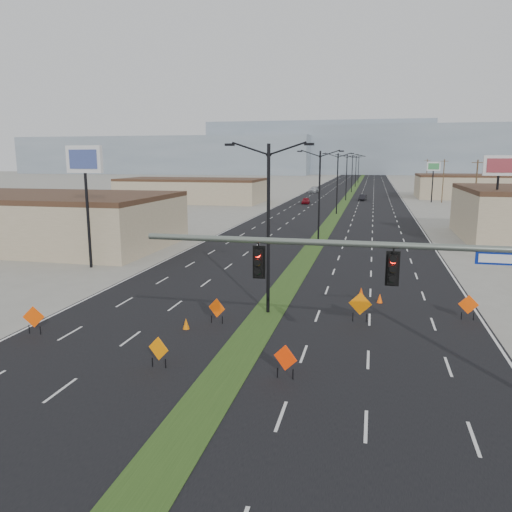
% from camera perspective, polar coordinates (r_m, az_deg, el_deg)
% --- Properties ---
extents(ground, '(600.00, 600.00, 0.00)m').
position_cam_1_polar(ground, '(19.63, -6.15, -16.83)').
color(ground, gray).
rests_on(ground, ground).
extents(road_surface, '(25.00, 400.00, 0.02)m').
position_cam_1_polar(road_surface, '(116.84, 10.32, 6.41)').
color(road_surface, black).
rests_on(road_surface, ground).
extents(median_strip, '(2.00, 400.00, 0.04)m').
position_cam_1_polar(median_strip, '(116.84, 10.32, 6.41)').
color(median_strip, '#264318').
rests_on(median_strip, ground).
extents(building_sw_far, '(30.00, 14.00, 4.50)m').
position_cam_1_polar(building_sw_far, '(108.40, -7.37, 7.34)').
color(building_sw_far, tan).
rests_on(building_sw_far, ground).
extents(mesa_west, '(180.00, 50.00, 22.00)m').
position_cam_1_polar(mesa_west, '(321.97, -10.03, 11.25)').
color(mesa_west, gray).
rests_on(mesa_west, ground).
extents(mesa_center, '(220.00, 50.00, 28.00)m').
position_cam_1_polar(mesa_center, '(318.20, 19.74, 11.33)').
color(mesa_center, gray).
rests_on(mesa_center, ground).
extents(mesa_backdrop, '(140.00, 50.00, 32.00)m').
position_cam_1_polar(mesa_backdrop, '(338.31, 7.26, 12.16)').
color(mesa_backdrop, gray).
rests_on(mesa_backdrop, ground).
extents(signal_mast, '(16.30, 0.60, 8.00)m').
position_cam_1_polar(signal_mast, '(19.03, 20.88, -2.96)').
color(signal_mast, slate).
rests_on(signal_mast, ground).
extents(streetlight_0, '(5.15, 0.24, 10.02)m').
position_cam_1_polar(streetlight_0, '(29.18, 1.42, 3.70)').
color(streetlight_0, black).
rests_on(streetlight_0, ground).
extents(streetlight_1, '(5.15, 0.24, 10.02)m').
position_cam_1_polar(streetlight_1, '(56.76, 7.25, 7.21)').
color(streetlight_1, black).
rests_on(streetlight_1, ground).
extents(streetlight_2, '(5.15, 0.24, 10.02)m').
position_cam_1_polar(streetlight_2, '(84.62, 9.28, 8.41)').
color(streetlight_2, black).
rests_on(streetlight_2, ground).
extents(streetlight_3, '(5.15, 0.24, 10.02)m').
position_cam_1_polar(streetlight_3, '(112.54, 10.30, 9.00)').
color(streetlight_3, black).
rests_on(streetlight_3, ground).
extents(streetlight_4, '(5.15, 0.24, 10.02)m').
position_cam_1_polar(streetlight_4, '(140.50, 10.92, 9.36)').
color(streetlight_4, black).
rests_on(streetlight_4, ground).
extents(streetlight_5, '(5.15, 0.24, 10.02)m').
position_cam_1_polar(streetlight_5, '(168.47, 11.34, 9.60)').
color(streetlight_5, black).
rests_on(streetlight_5, ground).
extents(streetlight_6, '(5.15, 0.24, 10.02)m').
position_cam_1_polar(streetlight_6, '(196.45, 11.63, 9.77)').
color(streetlight_6, black).
rests_on(streetlight_6, ground).
extents(utility_pole_1, '(1.60, 0.20, 9.00)m').
position_cam_1_polar(utility_pole_1, '(77.75, 23.79, 6.84)').
color(utility_pole_1, '#4C3823').
rests_on(utility_pole_1, ground).
extents(utility_pole_2, '(1.60, 0.20, 9.00)m').
position_cam_1_polar(utility_pole_2, '(112.31, 20.60, 8.10)').
color(utility_pole_2, '#4C3823').
rests_on(utility_pole_2, ground).
extents(utility_pole_3, '(1.60, 0.20, 9.00)m').
position_cam_1_polar(utility_pole_3, '(147.07, 18.91, 8.75)').
color(utility_pole_3, '#4C3823').
rests_on(utility_pole_3, ground).
extents(car_left, '(1.65, 3.81, 1.28)m').
position_cam_1_polar(car_left, '(103.36, 5.70, 6.30)').
color(car_left, maroon).
rests_on(car_left, ground).
extents(car_mid, '(1.79, 4.04, 1.29)m').
position_cam_1_polar(car_mid, '(113.72, 12.10, 6.55)').
color(car_mid, black).
rests_on(car_mid, ground).
extents(car_far, '(2.65, 5.49, 1.54)m').
position_cam_1_polar(car_far, '(138.36, 6.62, 7.54)').
color(car_far, '#A2A6AB').
rests_on(car_far, ground).
extents(construction_sign_0, '(1.14, 0.30, 1.55)m').
position_cam_1_polar(construction_sign_0, '(28.97, -24.07, -6.48)').
color(construction_sign_0, '#DA4104').
rests_on(construction_sign_0, ground).
extents(construction_sign_1, '(1.05, 0.33, 1.44)m').
position_cam_1_polar(construction_sign_1, '(22.88, -11.08, -10.48)').
color(construction_sign_1, orange).
rests_on(construction_sign_1, ground).
extents(construction_sign_2, '(1.06, 0.38, 1.46)m').
position_cam_1_polar(construction_sign_2, '(28.27, -4.51, -6.05)').
color(construction_sign_2, '#F64E05').
rests_on(construction_sign_2, ground).
extents(construction_sign_3, '(1.07, 0.47, 1.52)m').
position_cam_1_polar(construction_sign_3, '(21.42, 3.37, -11.68)').
color(construction_sign_3, '#FD3305').
rests_on(construction_sign_3, ground).
extents(construction_sign_4, '(1.30, 0.17, 1.74)m').
position_cam_1_polar(construction_sign_4, '(28.99, 11.82, -5.47)').
color(construction_sign_4, orange).
rests_on(construction_sign_4, ground).
extents(construction_sign_5, '(1.13, 0.06, 1.50)m').
position_cam_1_polar(construction_sign_5, '(31.23, 23.11, -5.22)').
color(construction_sign_5, '#DE4104').
rests_on(construction_sign_5, ground).
extents(cone_0, '(0.49, 0.49, 0.62)m').
position_cam_1_polar(cone_0, '(27.69, -8.00, -7.68)').
color(cone_0, '#D56504').
rests_on(cone_0, ground).
extents(cone_1, '(0.38, 0.38, 0.54)m').
position_cam_1_polar(cone_1, '(34.81, 11.93, -3.97)').
color(cone_1, '#DE4504').
rests_on(cone_1, ground).
extents(cone_2, '(0.44, 0.44, 0.62)m').
position_cam_1_polar(cone_2, '(33.23, 13.96, -4.71)').
color(cone_2, '#FF5205').
rests_on(cone_2, ground).
extents(cone_3, '(0.42, 0.42, 0.53)m').
position_cam_1_polar(cone_3, '(44.02, 0.38, -0.58)').
color(cone_3, '#FF3B05').
rests_on(cone_3, ground).
extents(pole_sign_west, '(3.35, 0.67, 10.22)m').
position_cam_1_polar(pole_sign_west, '(44.08, -18.99, 9.47)').
color(pole_sign_west, black).
rests_on(pole_sign_west, ground).
extents(pole_sign_east_near, '(3.10, 0.43, 9.49)m').
position_cam_1_polar(pole_sign_east_near, '(57.61, 26.00, 8.57)').
color(pole_sign_east_near, black).
rests_on(pole_sign_east_near, ground).
extents(pole_sign_east_far, '(2.78, 0.64, 8.46)m').
position_cam_1_polar(pole_sign_east_far, '(112.61, 19.61, 9.27)').
color(pole_sign_east_far, black).
rests_on(pole_sign_east_far, ground).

